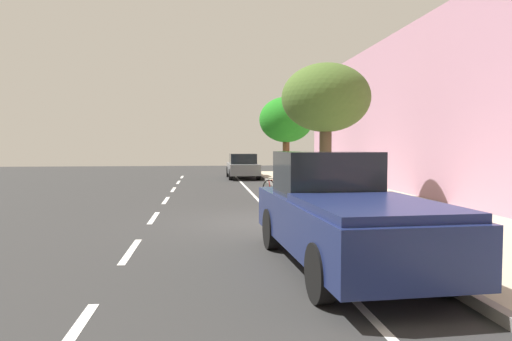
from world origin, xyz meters
The scene contains 12 objects.
ground centered at (0.00, 0.00, 0.00)m, with size 67.28×67.28×0.00m, color #2C2C2C.
sidewalk centered at (4.01, 0.00, 0.08)m, with size 4.34×42.05×0.16m, color #ACA88D.
curb_edge centered at (1.76, 0.00, 0.08)m, with size 0.16×42.05×0.16m, color gray.
lane_stripe_centre centered at (-3.14, -1.03, 0.00)m, with size 0.14×40.00×0.01m.
lane_stripe_bike_edge centered at (0.29, 0.00, 0.00)m, with size 0.12×42.05×0.01m, color white.
building_facade centered at (6.43, 0.00, 3.36)m, with size 0.50×42.05×6.72m, color #B47F97.
parked_pickup_dark_blue_second centered at (0.60, -4.70, 0.90)m, with size 2.25×5.40×1.95m.
parked_sedan_grey_mid centered at (0.61, 16.29, 0.75)m, with size 1.85×4.40×1.52m.
bicycle_at_curb centered at (1.29, 6.68, 0.36)m, with size 1.41×1.04×0.72m.
cyclist_with_backpack centered at (1.51, 6.24, 1.06)m, with size 0.55×0.54×1.74m.
street_tree_mid_block centered at (2.56, 3.90, 3.68)m, with size 3.13×3.13×4.77m.
street_tree_far_end centered at (2.56, 12.03, 3.34)m, with size 2.82×2.82×4.41m.
Camera 1 is at (-1.69, -12.46, 2.09)m, focal length 33.15 mm.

